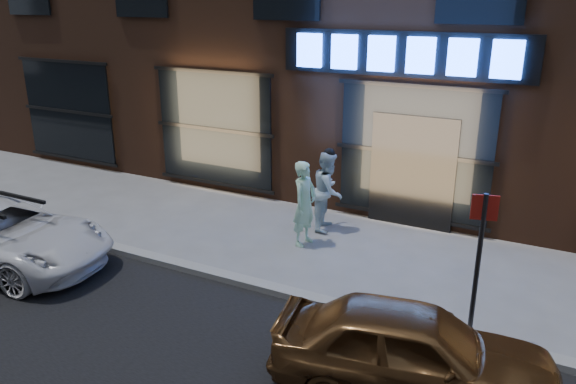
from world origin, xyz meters
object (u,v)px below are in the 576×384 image
Objects in this scene: white_suv at (1,235)px; gold_sedan at (413,350)px; man_cap at (328,191)px; man_bowtie at (305,204)px; sign_post at (479,254)px.

white_suv is 7.64m from gold_sedan.
man_cap is 0.40× the size of white_suv.
man_cap is at bearing 1.81° from man_bowtie.
white_suv is at bearing 133.99° from man_bowtie.
man_cap is 6.33m from white_suv.
man_cap is at bearing -52.86° from white_suv.
sign_post is at bearing -85.41° from white_suv.
sign_post is (3.56, -1.87, 0.49)m from man_bowtie.
sign_post is at bearing -110.21° from man_bowtie.
man_bowtie is 0.49× the size of gold_sedan.
sign_post reaches higher than man_bowtie.
man_bowtie is 5.64m from white_suv.
man_bowtie is 1.01× the size of man_cap.
sign_post is (8.09, 1.48, 0.76)m from white_suv.
gold_sedan is at bearing -96.14° from white_suv.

